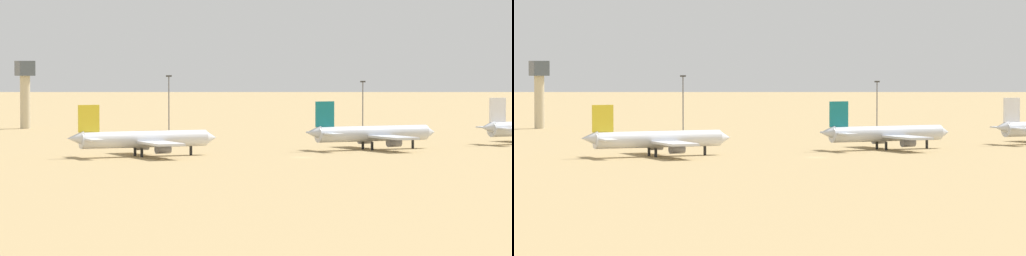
% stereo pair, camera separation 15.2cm
% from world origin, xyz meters
% --- Properties ---
extents(ground, '(4000.00, 4000.00, 0.00)m').
position_xyz_m(ground, '(0.00, 0.00, 0.00)').
color(ground, tan).
extents(ridge_center, '(448.69, 371.37, 66.53)m').
position_xyz_m(ridge_center, '(459.96, 1121.06, 33.26)').
color(ridge_center, gray).
rests_on(ridge_center, ground).
extents(parked_jet_yellow_2, '(36.10, 30.41, 11.92)m').
position_xyz_m(parked_jet_yellow_2, '(-30.58, 20.14, 3.91)').
color(parked_jet_yellow_2, silver).
rests_on(parked_jet_yellow_2, ground).
extents(parked_jet_teal_3, '(36.29, 30.53, 11.99)m').
position_xyz_m(parked_jet_teal_3, '(28.79, 16.50, 3.93)').
color(parked_jet_teal_3, silver).
rests_on(parked_jet_teal_3, ground).
extents(control_tower, '(5.20, 5.20, 21.68)m').
position_xyz_m(control_tower, '(-8.00, 162.26, 13.08)').
color(control_tower, '#C6B793').
rests_on(control_tower, ground).
extents(light_pole_west, '(1.80, 0.50, 15.04)m').
position_xyz_m(light_pole_west, '(96.08, 124.90, 8.72)').
color(light_pole_west, '#59595E').
rests_on(light_pole_west, ground).
extents(light_pole_east, '(1.80, 0.50, 17.19)m').
position_xyz_m(light_pole_east, '(27.68, 130.24, 9.83)').
color(light_pole_east, '#59595E').
rests_on(light_pole_east, ground).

